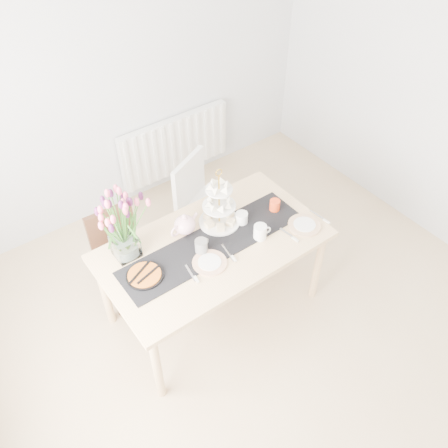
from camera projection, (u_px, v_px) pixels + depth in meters
room_shell at (297, 229)px, 2.67m from camera, size 4.50×4.50×4.50m
radiator at (175, 145)px, 4.74m from camera, size 1.20×0.08×0.60m
dining_table at (213, 251)px, 3.40m from camera, size 1.60×0.90×0.75m
chair_brown at (119, 248)px, 3.74m from camera, size 0.41×0.41×0.77m
chair_white at (201, 199)px, 4.04m from camera, size 0.59×0.59×0.90m
table_runner at (213, 243)px, 3.34m from camera, size 1.40×0.35×0.01m
tulip_vase at (120, 220)px, 3.05m from camera, size 0.60×0.60×0.51m
cake_stand at (219, 210)px, 3.41m from camera, size 0.30×0.30×0.44m
teapot at (185, 225)px, 3.37m from camera, size 0.28×0.24×0.16m
cream_jug at (242, 218)px, 3.47m from camera, size 0.12×0.12×0.09m
tart_tin at (145, 276)px, 3.12m from camera, size 0.25×0.25×0.03m
mug_grey at (201, 246)px, 3.26m from camera, size 0.11×0.11×0.11m
mug_white at (260, 232)px, 3.35m from camera, size 0.12×0.12×0.11m
mug_orange at (275, 205)px, 3.57m from camera, size 0.11×0.11×0.09m
plate_left at (210, 263)px, 3.21m from camera, size 0.27×0.27×0.01m
plate_right at (304, 225)px, 3.47m from camera, size 0.27×0.27×0.01m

